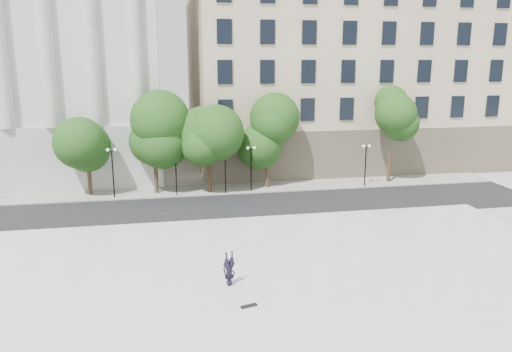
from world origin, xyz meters
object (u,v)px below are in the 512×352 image
Objects in this scene: skateboard at (249,306)px; traffic_light_east at (225,154)px; person_lying at (229,281)px; traffic_light_west at (175,156)px.

traffic_light_east is at bearing 69.56° from skateboard.
traffic_light_east reaches higher than skateboard.
traffic_light_east is 19.74m from person_lying.
skateboard is at bearing -88.22° from person_lying.
skateboard is at bearing -83.06° from traffic_light_west.
traffic_light_west reaches higher than skateboard.
skateboard is at bearing -94.42° from traffic_light_east.
traffic_light_west is 22.24m from skateboard.
person_lying is at bearing -83.91° from traffic_light_west.
person_lying is (2.07, -19.38, -3.01)m from traffic_light_west.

